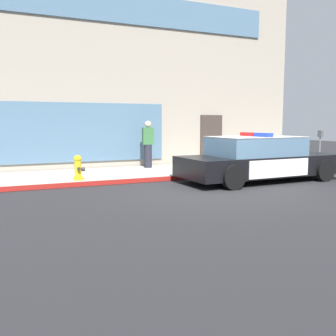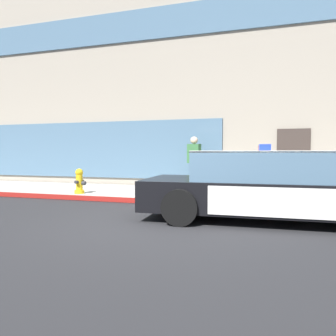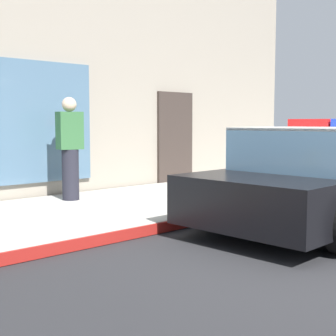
{
  "view_description": "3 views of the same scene",
  "coord_description": "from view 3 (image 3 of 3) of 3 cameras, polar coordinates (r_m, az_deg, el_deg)",
  "views": [
    {
      "loc": [
        -5.34,
        -8.54,
        1.81
      ],
      "look_at": [
        -0.65,
        1.95,
        0.44
      ],
      "focal_mm": 41.03,
      "sensor_mm": 36.0,
      "label": 1
    },
    {
      "loc": [
        1.88,
        -5.51,
        1.35
      ],
      "look_at": [
        -0.3,
        1.71,
        0.98
      ],
      "focal_mm": 33.82,
      "sensor_mm": 36.0,
      "label": 2
    },
    {
      "loc": [
        -4.49,
        -2.4,
        1.45
      ],
      "look_at": [
        -0.13,
        2.33,
        0.83
      ],
      "focal_mm": 51.45,
      "sensor_mm": 36.0,
      "label": 3
    }
  ],
  "objects": [
    {
      "name": "curb_red_paint",
      "position": [
        6.57,
        1.64,
        -6.6
      ],
      "size": [
        28.8,
        0.04,
        0.14
      ],
      "primitive_type": "cube",
      "color": "maroon",
      "rests_on": "ground"
    },
    {
      "name": "sidewalk",
      "position": [
        7.73,
        -6.36,
        -4.82
      ],
      "size": [
        48.0,
        3.04,
        0.15
      ],
      "primitive_type": "cube",
      "color": "#B2ADA3",
      "rests_on": "ground"
    },
    {
      "name": "police_cruiser",
      "position": [
        7.43,
        19.24,
        -0.78
      ],
      "size": [
        5.21,
        2.26,
        1.49
      ],
      "rotation": [
        0.0,
        0.0,
        0.03
      ],
      "color": "black",
      "rests_on": "ground"
    },
    {
      "name": "ground",
      "position": [
        5.3,
        18.79,
        -10.71
      ],
      "size": [
        48.0,
        48.0,
        0.0
      ],
      "primitive_type": "plane",
      "color": "#262628"
    },
    {
      "name": "pedestrian_on_sidewalk",
      "position": [
        8.17,
        -11.54,
        2.29
      ],
      "size": [
        0.44,
        0.32,
        1.71
      ],
      "rotation": [
        0.0,
        0.0,
        4.54
      ],
      "color": "#23232D",
      "rests_on": "sidewalk"
    }
  ]
}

